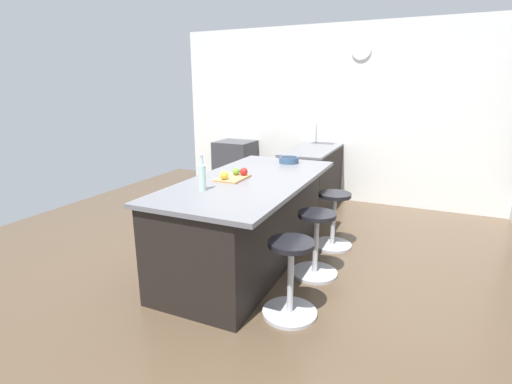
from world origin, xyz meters
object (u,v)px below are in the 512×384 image
object	(u,v)px
cutting_board	(233,178)
fruit_bowl	(289,160)
kitchen_island	(247,220)
stool_middle	(316,246)
water_bottle	(202,176)
stool_by_window	(333,222)
stool_near_camera	(290,281)
apple_yellow	(224,175)
apple_green	(236,171)
oven_range	(236,167)
apple_red	(244,171)

from	to	relation	value
cutting_board	fruit_bowl	bearing A→B (deg)	166.89
kitchen_island	fruit_bowl	world-z (taller)	fruit_bowl
fruit_bowl	stool_middle	bearing A→B (deg)	33.99
kitchen_island	water_bottle	distance (m)	0.82
stool_by_window	fruit_bowl	bearing A→B (deg)	-104.08
stool_middle	water_bottle	size ratio (longest dim) A/B	2.02
cutting_board	water_bottle	bearing A→B (deg)	-6.15
kitchen_island	stool_by_window	world-z (taller)	kitchen_island
stool_near_camera	apple_yellow	xyz separation A→B (m)	(-0.52, -0.86, 0.66)
stool_near_camera	water_bottle	world-z (taller)	water_bottle
stool_near_camera	apple_green	bearing A→B (deg)	-130.88
apple_green	fruit_bowl	xyz separation A→B (m)	(-0.90, 0.24, -0.02)
cutting_board	water_bottle	size ratio (longest dim) A/B	1.15
stool_by_window	water_bottle	distance (m)	1.73
oven_range	apple_red	distance (m)	2.73
stool_by_window	cutting_board	world-z (taller)	cutting_board
oven_range	stool_middle	world-z (taller)	oven_range
stool_near_camera	apple_green	size ratio (longest dim) A/B	8.50
apple_red	apple_green	distance (m)	0.08
cutting_board	stool_near_camera	bearing A→B (deg)	52.53
cutting_board	apple_green	world-z (taller)	apple_green
apple_yellow	water_bottle	xyz separation A→B (m)	(0.35, -0.02, 0.06)
water_bottle	stool_by_window	bearing A→B (deg)	146.12
oven_range	apple_red	bearing A→B (deg)	29.00
apple_green	kitchen_island	bearing A→B (deg)	94.93
cutting_board	water_bottle	world-z (taller)	water_bottle
stool_middle	apple_green	distance (m)	1.06
oven_range	cutting_board	size ratio (longest dim) A/B	2.45
cutting_board	apple_green	distance (m)	0.10
kitchen_island	stool_near_camera	size ratio (longest dim) A/B	3.68
water_bottle	apple_red	bearing A→B (deg)	168.70
cutting_board	apple_red	xyz separation A→B (m)	(-0.11, 0.07, 0.05)
stool_near_camera	apple_green	world-z (taller)	apple_green
fruit_bowl	apple_green	bearing A→B (deg)	-15.08
apple_red	stool_by_window	bearing A→B (deg)	133.65
stool_near_camera	water_bottle	bearing A→B (deg)	-100.61
apple_green	cutting_board	bearing A→B (deg)	7.01
apple_red	fruit_bowl	size ratio (longest dim) A/B	0.34
cutting_board	apple_yellow	distance (m)	0.13
stool_by_window	stool_middle	distance (m)	0.74
cutting_board	fruit_bowl	size ratio (longest dim) A/B	1.58
apple_red	apple_yellow	distance (m)	0.25
oven_range	stool_near_camera	world-z (taller)	oven_range
apple_red	kitchen_island	bearing A→B (deg)	76.80
stool_near_camera	cutting_board	bearing A→B (deg)	-127.47
stool_by_window	apple_green	xyz separation A→B (m)	(0.75, -0.84, 0.65)
oven_range	apple_green	world-z (taller)	apple_green
stool_near_camera	water_bottle	xyz separation A→B (m)	(-0.16, -0.88, 0.72)
stool_by_window	apple_yellow	world-z (taller)	apple_yellow
kitchen_island	stool_near_camera	bearing A→B (deg)	44.48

